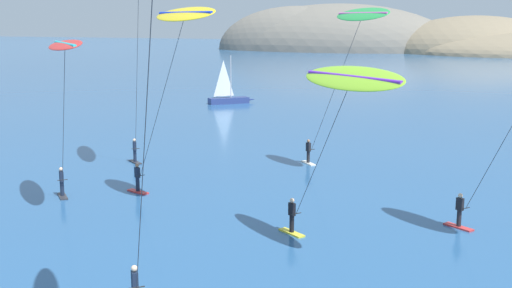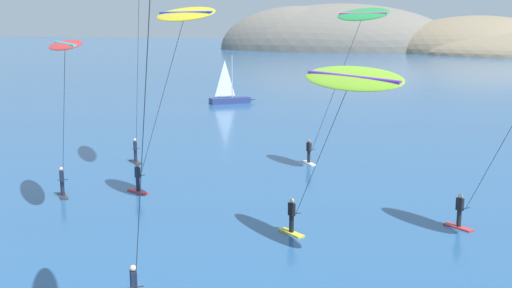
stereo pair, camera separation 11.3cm
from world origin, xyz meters
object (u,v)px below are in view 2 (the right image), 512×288
sailboat_near (232,98)px  kitesurfer_green (358,28)px  kitesurfer_yellow (180,30)px  kitesurfer_red (65,56)px  kitesurfer_lime (346,90)px

sailboat_near → kitesurfer_green: size_ratio=0.54×
kitesurfer_yellow → kitesurfer_red: kitesurfer_yellow is taller
kitesurfer_lime → kitesurfer_red: size_ratio=0.90×
sailboat_near → kitesurfer_yellow: kitesurfer_yellow is taller
kitesurfer_green → kitesurfer_lime: kitesurfer_green is taller
sailboat_near → kitesurfer_red: 45.45m
kitesurfer_green → kitesurfer_lime: (2.76, -14.01, -2.25)m
sailboat_near → kitesurfer_lime: (24.58, -44.76, 6.43)m
kitesurfer_lime → kitesurfer_yellow: kitesurfer_yellow is taller
sailboat_near → kitesurfer_red: kitesurfer_red is taller
sailboat_near → kitesurfer_lime: size_ratio=0.71×
kitesurfer_green → kitesurfer_red: 17.42m
kitesurfer_yellow → kitesurfer_red: size_ratio=1.18×
sailboat_near → kitesurfer_green: 38.70m
kitesurfer_lime → kitesurfer_red: kitesurfer_red is taller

